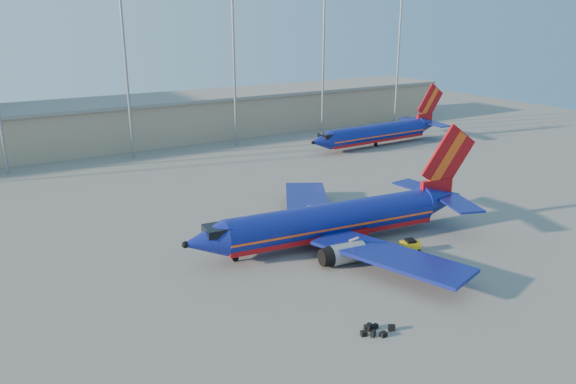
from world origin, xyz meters
name	(u,v)px	position (x,y,z in m)	size (l,w,h in m)	color
ground	(296,238)	(0.00, 0.00, 0.00)	(220.00, 220.00, 0.00)	slate
terminal_building	(188,116)	(10.00, 58.00, 4.32)	(122.00, 16.00, 8.50)	gray
light_mast_row	(182,53)	(5.00, 46.00, 17.55)	(101.60, 1.60, 28.65)	gray
aircraft_main	(339,220)	(3.35, -3.40, 2.58)	(35.69, 34.18, 12.09)	navy
aircraft_second	(380,132)	(38.35, 31.50, 2.53)	(32.59, 12.69, 11.03)	navy
baggage_tug	(410,246)	(8.26, -9.58, 0.75)	(2.28, 1.75, 1.44)	yellow
luggage_pile	(375,330)	(-5.04, -19.92, 0.22)	(2.99, 1.88, 0.52)	black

